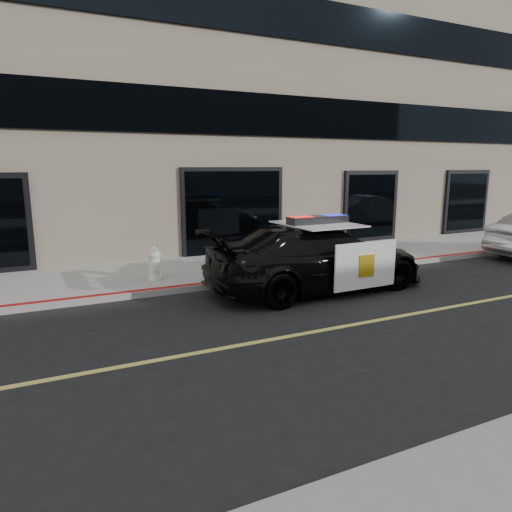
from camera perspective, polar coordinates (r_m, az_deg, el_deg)
name	(u,v)px	position (r m, az deg, el deg)	size (l,w,h in m)	color
ground	(414,314)	(9.73, 19.16, -6.85)	(120.00, 120.00, 0.00)	black
sidewalk_n	(286,262)	(13.79, 3.80, -0.69)	(60.00, 3.50, 0.15)	gray
building_n	(221,83)	(18.52, -4.45, 20.77)	(60.00, 7.00, 12.00)	#756856
police_car	(317,257)	(10.88, 7.64, -0.12)	(2.65, 5.54, 1.77)	black
fire_hydrant	(155,264)	(11.48, -12.56, -1.01)	(0.37, 0.52, 0.82)	white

